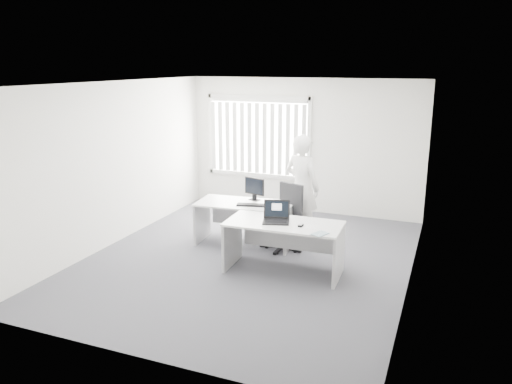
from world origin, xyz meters
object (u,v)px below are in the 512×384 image
at_px(office_chair, 285,229).
at_px(laptop, 276,213).
at_px(desk_far, 245,214).
at_px(monitor, 255,189).
at_px(person, 302,187).
at_px(desk_near, 284,237).

xyz_separation_m(office_chair, laptop, (0.20, -1.01, 0.59)).
bearing_deg(laptop, desk_far, 118.29).
bearing_deg(office_chair, laptop, -59.22).
height_order(office_chair, monitor, monitor).
distance_m(desk_far, laptop, 1.36).
height_order(office_chair, person, person).
relative_size(desk_near, laptop, 4.45).
distance_m(office_chair, person, 0.86).
bearing_deg(desk_far, monitor, 63.78).
relative_size(desk_near, desk_far, 1.03).
xyz_separation_m(desk_near, monitor, (-0.93, 1.13, 0.38)).
bearing_deg(desk_near, office_chair, 105.46).
xyz_separation_m(laptop, monitor, (-0.82, 1.17, 0.01)).
relative_size(office_chair, monitor, 2.77).
distance_m(person, monitor, 0.86).
distance_m(laptop, monitor, 1.43).
height_order(desk_near, person, person).
distance_m(desk_near, laptop, 0.39).
xyz_separation_m(person, monitor, (-0.73, -0.45, 0.00)).
bearing_deg(monitor, desk_near, -35.77).
height_order(desk_near, office_chair, office_chair).
distance_m(desk_near, person, 1.63).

